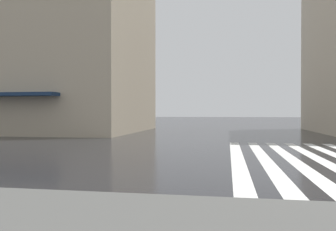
{
  "coord_description": "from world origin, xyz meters",
  "views": [
    {
      "loc": [
        -9.62,
        2.85,
        1.78
      ],
      "look_at": [
        4.17,
        5.26,
        1.63
      ],
      "focal_mm": 36.57,
      "sensor_mm": 36.0,
      "label": 1
    }
  ],
  "objects": [
    {
      "name": "zebra_crossing",
      "position": [
        4.0,
        -0.02,
        0.0
      ],
      "size": [
        13.0,
        5.5,
        0.01
      ],
      "color": "silver",
      "rests_on": "ground_plane"
    },
    {
      "name": "haussmann_block_mid",
      "position": [
        19.68,
        22.98,
        10.92
      ],
      "size": [
        15.57,
        24.73,
        22.31
      ],
      "color": "tan",
      "rests_on": "ground_plane"
    }
  ]
}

